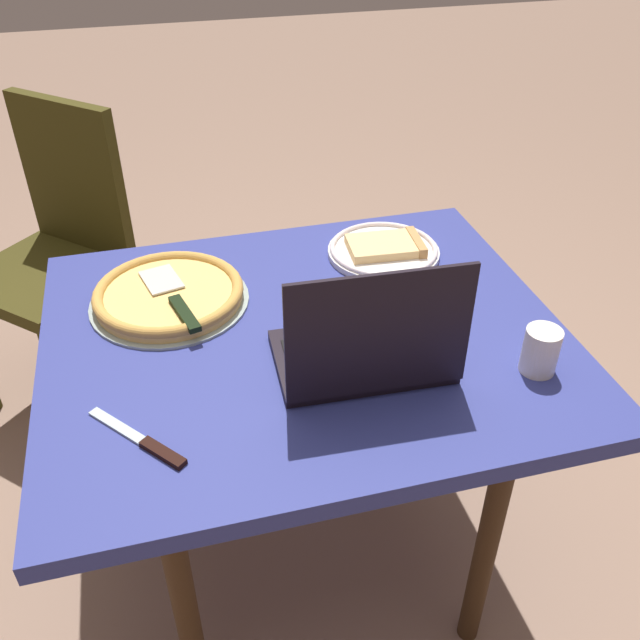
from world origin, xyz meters
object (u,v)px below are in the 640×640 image
laptop (367,348)px  chair_near (59,244)px  pizza_tray (169,295)px  table_knife (146,443)px  dining_table (305,359)px  drink_cup (541,350)px  pizza_plate (385,249)px

laptop → chair_near: laptop is taller
laptop → pizza_tray: 0.46m
chair_near → table_knife: bearing=-78.4°
dining_table → table_knife: table_knife is taller
dining_table → chair_near: bearing=122.8°
table_knife → drink_cup: (0.70, 0.01, 0.04)m
drink_cup → chair_near: bearing=131.0°
dining_table → pizza_tray: 0.31m
pizza_plate → chair_near: size_ratio=0.28×
pizza_plate → drink_cup: bearing=-73.9°
table_knife → chair_near: 1.11m
pizza_tray → table_knife: 0.41m
pizza_plate → pizza_tray: pizza_tray is taller
dining_table → drink_cup: (0.38, -0.22, 0.12)m
drink_cup → pizza_tray: bearing=148.2°
chair_near → laptop: bearing=-58.1°
dining_table → laptop: size_ratio=3.12×
pizza_plate → drink_cup: (0.13, -0.47, 0.03)m
table_knife → pizza_tray: bearing=79.9°
dining_table → pizza_plate: bearing=44.0°
laptop → pizza_plate: size_ratio=1.25×
table_knife → drink_cup: bearing=0.8°
table_knife → drink_cup: size_ratio=2.00×
drink_cup → chair_near: chair_near is taller
laptop → drink_cup: bearing=-12.8°
pizza_plate → laptop: bearing=-113.5°
dining_table → laptop: 0.22m
dining_table → drink_cup: 0.46m
pizza_plate → pizza_tray: (-0.50, -0.07, 0.01)m
pizza_plate → pizza_tray: size_ratio=0.78×
dining_table → table_knife: (-0.32, -0.23, 0.08)m
drink_cup → dining_table: bearing=149.7°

